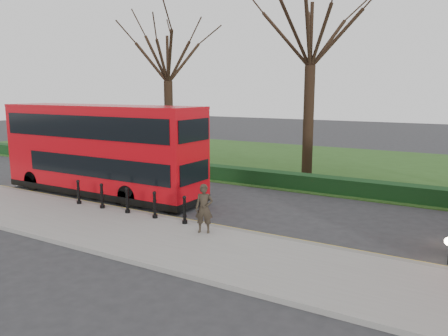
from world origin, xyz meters
The scene contains 12 objects.
ground centered at (0.00, 0.00, 0.00)m, with size 120.00×120.00×0.00m, color #28282B.
pavement centered at (0.00, -3.00, 0.07)m, with size 60.00×4.00×0.15m, color gray.
kerb centered at (0.00, -1.00, 0.07)m, with size 60.00×0.25×0.16m, color slate.
grass_verge centered at (0.00, 15.00, 0.03)m, with size 60.00×18.00×0.06m, color #294B19.
hedge centered at (0.00, 6.80, 0.40)m, with size 60.00×0.90×0.80m, color black.
yellow_line_outer centered at (0.00, -0.70, 0.01)m, with size 60.00×0.10×0.01m, color yellow.
yellow_line_inner centered at (0.00, -0.50, 0.01)m, with size 60.00×0.10×0.01m, color yellow.
tree_left centered at (-8.00, 10.00, 7.42)m, with size 6.54×6.54×10.22m.
tree_mid centered at (2.00, 10.00, 8.42)m, with size 7.41×7.41×11.58m.
bollard_row centered at (-1.37, -1.35, 0.65)m, with size 5.78×0.15×1.00m.
bus_lead centered at (-5.00, 0.82, 2.17)m, with size 10.82×2.48×4.30m.
pedestrian centered at (2.62, -1.83, 1.00)m, with size 0.62×0.41×1.70m, color #2D251C.
Camera 1 is at (10.58, -13.93, 4.97)m, focal length 35.00 mm.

